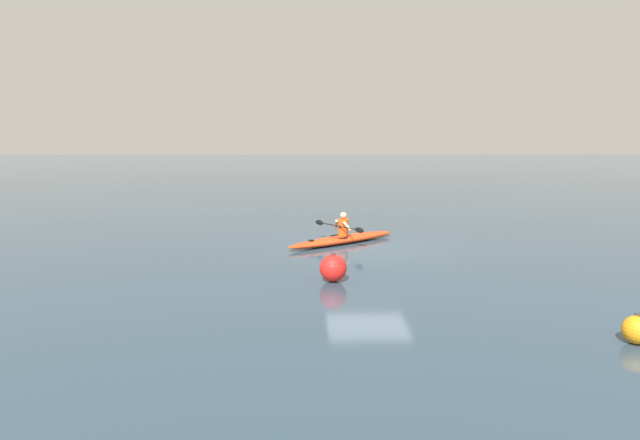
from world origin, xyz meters
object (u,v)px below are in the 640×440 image
at_px(mooring_buoy_channel_marker, 637,330).
at_px(mooring_buoy_red_near, 333,268).
at_px(kayaker, 343,225).
at_px(kayak, 343,239).

relative_size(mooring_buoy_channel_marker, mooring_buoy_red_near, 0.76).
bearing_deg(mooring_buoy_channel_marker, kayaker, -64.74).
bearing_deg(kayaker, kayak, -143.29).
xyz_separation_m(kayak, kayaker, (0.00, 0.00, 0.45)).
bearing_deg(kayak, mooring_buoy_red_near, 82.68).
relative_size(kayak, mooring_buoy_channel_marker, 7.30).
distance_m(kayak, kayaker, 0.45).
distance_m(mooring_buoy_channel_marker, mooring_buoy_red_near, 6.41).
height_order(mooring_buoy_channel_marker, mooring_buoy_red_near, mooring_buoy_red_near).
height_order(kayaker, mooring_buoy_channel_marker, kayaker).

